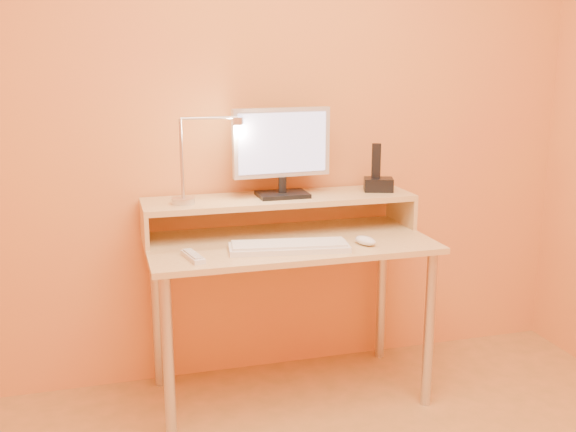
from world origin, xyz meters
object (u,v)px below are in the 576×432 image
object	(u,v)px
monitor_panel	(282,142)
remote_control	(193,257)
keyboard	(289,248)
mouse	(365,240)
phone_dock	(378,185)
lamp_base	(183,201)

from	to	relation	value
monitor_panel	remote_control	world-z (taller)	monitor_panel
keyboard	mouse	distance (m)	0.33
phone_dock	keyboard	xyz separation A→B (m)	(-0.51, -0.30, -0.18)
keyboard	monitor_panel	bearing A→B (deg)	88.51
phone_dock	mouse	world-z (taller)	phone_dock
remote_control	mouse	bearing A→B (deg)	-11.11
monitor_panel	mouse	size ratio (longest dim) A/B	4.06
keyboard	remote_control	distance (m)	0.39
lamp_base	mouse	bearing A→B (deg)	-21.09
keyboard	phone_dock	bearing A→B (deg)	38.51
mouse	remote_control	size ratio (longest dim) A/B	0.65
monitor_panel	lamp_base	distance (m)	0.50
monitor_panel	phone_dock	distance (m)	0.50
monitor_panel	lamp_base	xyz separation A→B (m)	(-0.44, -0.04, -0.23)
lamp_base	phone_dock	xyz separation A→B (m)	(0.90, 0.03, 0.02)
lamp_base	keyboard	bearing A→B (deg)	-34.47
lamp_base	mouse	xyz separation A→B (m)	(0.71, -0.28, -0.15)
lamp_base	remote_control	xyz separation A→B (m)	(-0.00, -0.28, -0.16)
monitor_panel	mouse	distance (m)	0.56
lamp_base	phone_dock	distance (m)	0.90
remote_control	phone_dock	bearing A→B (deg)	7.48
phone_dock	remote_control	size ratio (longest dim) A/B	0.78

